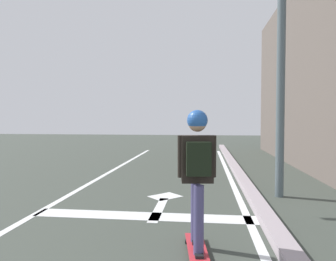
% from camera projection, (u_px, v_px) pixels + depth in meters
% --- Properties ---
extents(lane_line_center, '(0.12, 20.00, 0.01)m').
position_uv_depth(lane_line_center, '(35.00, 214.00, 4.90)').
color(lane_line_center, silver).
rests_on(lane_line_center, ground).
extents(lane_line_curbside, '(0.12, 20.00, 0.01)m').
position_uv_depth(lane_line_curbside, '(250.00, 222.00, 4.52)').
color(lane_line_curbside, silver).
rests_on(lane_line_curbside, ground).
extents(stop_bar, '(3.49, 0.40, 0.01)m').
position_uv_depth(stop_bar, '(144.00, 216.00, 4.81)').
color(stop_bar, silver).
rests_on(stop_bar, ground).
extents(lane_arrow_stem, '(0.16, 1.40, 0.01)m').
position_uv_depth(lane_arrow_stem, '(159.00, 209.00, 5.19)').
color(lane_arrow_stem, silver).
rests_on(lane_arrow_stem, ground).
extents(lane_arrow_head, '(0.71, 0.71, 0.01)m').
position_uv_depth(lane_arrow_head, '(165.00, 196.00, 6.03)').
color(lane_arrow_head, silver).
rests_on(lane_arrow_head, ground).
extents(curb_strip, '(0.24, 24.00, 0.14)m').
position_uv_depth(curb_strip, '(267.00, 218.00, 4.48)').
color(curb_strip, '#A3959B').
rests_on(curb_strip, ground).
extents(skateboard, '(0.32, 0.89, 0.08)m').
position_uv_depth(skateboard, '(197.00, 248.00, 3.46)').
color(skateboard, '#BD2A33').
rests_on(skateboard, ground).
extents(skater, '(0.43, 0.59, 1.54)m').
position_uv_depth(skater, '(197.00, 163.00, 3.41)').
color(skater, '#464270').
rests_on(skater, skateboard).
extents(roadside_tree, '(1.02, 1.03, 4.57)m').
position_uv_depth(roadside_tree, '(293.00, 104.00, 11.04)').
color(roadside_tree, brown).
rests_on(roadside_tree, ground).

